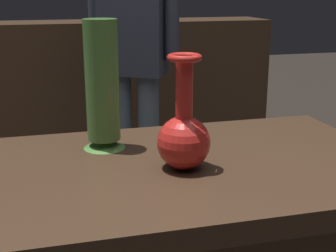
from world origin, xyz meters
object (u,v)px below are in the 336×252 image
(vase_centerpiece, at_px, (184,134))
(visitor_center_back, at_px, (133,45))
(vase_tall_behind, at_px, (102,88))
(shelf_vase_right, at_px, (156,10))

(vase_centerpiece, distance_m, visitor_center_back, 1.39)
(vase_centerpiece, height_order, vase_tall_behind, vase_tall_behind)
(shelf_vase_right, distance_m, visitor_center_back, 0.85)
(visitor_center_back, bearing_deg, vase_tall_behind, 105.30)
(vase_tall_behind, relative_size, shelf_vase_right, 3.21)
(shelf_vase_right, xyz_separation_m, visitor_center_back, (-0.30, -0.78, -0.13))
(shelf_vase_right, height_order, visitor_center_back, visitor_center_back)
(vase_centerpiece, relative_size, vase_tall_behind, 0.80)
(shelf_vase_right, relative_size, visitor_center_back, 0.07)
(vase_centerpiece, xyz_separation_m, shelf_vase_right, (0.45, 2.16, 0.17))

